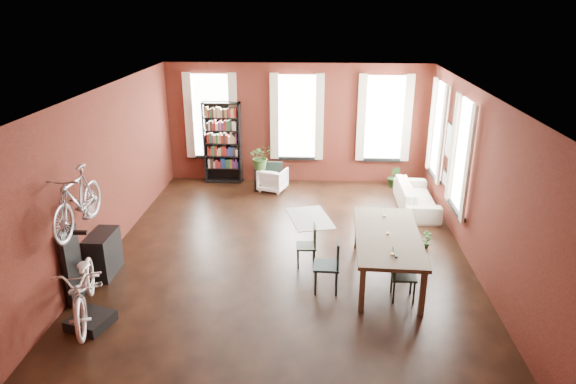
# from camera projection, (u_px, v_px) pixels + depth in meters

# --- Properties ---
(room) EXTENTS (9.00, 9.04, 3.22)m
(room) POSITION_uv_depth(u_px,v_px,m) (301.00, 142.00, 9.91)
(room) COLOR black
(room) RESTS_ON ground
(dining_table) EXTENTS (1.22, 2.52, 0.85)m
(dining_table) POSITION_uv_depth(u_px,v_px,m) (386.00, 256.00, 9.17)
(dining_table) COLOR brown
(dining_table) RESTS_ON ground
(dining_chair_a) EXTENTS (0.45, 0.45, 0.95)m
(dining_chair_a) POSITION_uv_depth(u_px,v_px,m) (326.00, 266.00, 8.73)
(dining_chair_a) COLOR #173134
(dining_chair_a) RESTS_ON ground
(dining_chair_b) EXTENTS (0.39, 0.39, 0.80)m
(dining_chair_b) POSITION_uv_depth(u_px,v_px,m) (306.00, 246.00, 9.59)
(dining_chair_b) COLOR black
(dining_chair_b) RESTS_ON ground
(dining_chair_c) EXTENTS (0.41, 0.41, 0.88)m
(dining_chair_c) POSITION_uv_depth(u_px,v_px,m) (404.00, 276.00, 8.49)
(dining_chair_c) COLOR black
(dining_chair_c) RESTS_ON ground
(dining_chair_d) EXTENTS (0.47, 0.47, 0.83)m
(dining_chair_d) POSITION_uv_depth(u_px,v_px,m) (404.00, 237.00, 9.93)
(dining_chair_d) COLOR #1C3D3A
(dining_chair_d) RESTS_ON ground
(bookshelf) EXTENTS (1.00, 0.32, 2.20)m
(bookshelf) POSITION_uv_depth(u_px,v_px,m) (223.00, 143.00, 13.84)
(bookshelf) COLOR black
(bookshelf) RESTS_ON ground
(white_armchair) EXTENTS (0.80, 0.78, 0.67)m
(white_armchair) POSITION_uv_depth(u_px,v_px,m) (273.00, 178.00, 13.43)
(white_armchair) COLOR white
(white_armchair) RESTS_ON ground
(cream_sofa) EXTENTS (0.61, 2.08, 0.81)m
(cream_sofa) POSITION_uv_depth(u_px,v_px,m) (417.00, 193.00, 12.22)
(cream_sofa) COLOR beige
(cream_sofa) RESTS_ON ground
(striped_rug) EXTENTS (1.21, 1.57, 0.01)m
(striped_rug) POSITION_uv_depth(u_px,v_px,m) (310.00, 218.00, 11.81)
(striped_rug) COLOR black
(striped_rug) RESTS_ON ground
(bike_trainer) EXTENTS (0.71, 0.71, 0.17)m
(bike_trainer) POSITION_uv_depth(u_px,v_px,m) (91.00, 321.00, 7.90)
(bike_trainer) COLOR black
(bike_trainer) RESTS_ON ground
(bike_wall_rack) EXTENTS (0.16, 0.60, 1.30)m
(bike_wall_rack) POSITION_uv_depth(u_px,v_px,m) (72.00, 266.00, 8.37)
(bike_wall_rack) COLOR black
(bike_wall_rack) RESTS_ON ground
(console_table) EXTENTS (0.40, 0.80, 0.80)m
(console_table) POSITION_uv_depth(u_px,v_px,m) (103.00, 254.00, 9.29)
(console_table) COLOR black
(console_table) RESTS_ON ground
(plant_stand) EXTENTS (0.32, 0.32, 0.57)m
(plant_stand) POSITION_uv_depth(u_px,v_px,m) (260.00, 180.00, 13.46)
(plant_stand) COLOR black
(plant_stand) RESTS_ON ground
(plant_by_sofa) EXTENTS (0.41, 0.63, 0.26)m
(plant_by_sofa) POSITION_uv_depth(u_px,v_px,m) (393.00, 182.00, 13.72)
(plant_by_sofa) COLOR #265020
(plant_by_sofa) RESTS_ON ground
(plant_small) EXTENTS (0.25, 0.39, 0.13)m
(plant_small) POSITION_uv_depth(u_px,v_px,m) (426.00, 245.00, 10.38)
(plant_small) COLOR #2D5823
(plant_small) RESTS_ON ground
(bicycle_floor) EXTENTS (0.94, 1.15, 1.90)m
(bicycle_floor) POSITION_uv_depth(u_px,v_px,m) (81.00, 260.00, 7.57)
(bicycle_floor) COLOR silver
(bicycle_floor) RESTS_ON bike_trainer
(bicycle_hung) EXTENTS (0.47, 1.00, 1.66)m
(bicycle_hung) POSITION_uv_depth(u_px,v_px,m) (74.00, 180.00, 7.84)
(bicycle_hung) COLOR #A5A8AD
(bicycle_hung) RESTS_ON bike_wall_rack
(plant_on_stand) EXTENTS (0.80, 0.84, 0.52)m
(plant_on_stand) POSITION_uv_depth(u_px,v_px,m) (261.00, 159.00, 13.29)
(plant_on_stand) COLOR #315522
(plant_on_stand) RESTS_ON plant_stand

